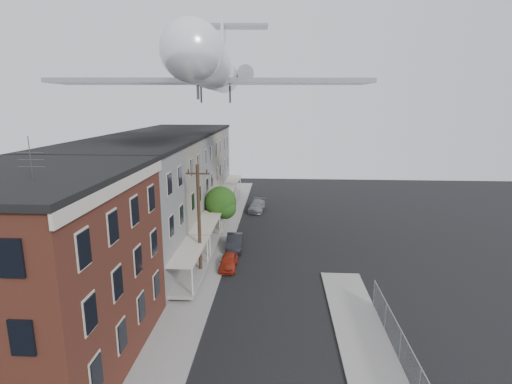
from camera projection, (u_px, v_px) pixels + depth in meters
sidewalk_left at (214, 249)px, 37.52m from camera, size 3.00×62.00×0.12m
curb_left at (230, 249)px, 37.44m from camera, size 0.15×62.00×0.14m
corner_building at (31, 271)px, 20.21m from camera, size 10.31×12.30×12.15m
row_house_a at (110, 218)px, 29.47m from camera, size 11.98×7.00×10.30m
row_house_b at (142, 197)px, 36.29m from camera, size 11.98×7.00×10.30m
row_house_c at (164, 182)px, 43.11m from camera, size 11.98×7.00×10.30m
row_house_d at (179, 171)px, 49.92m from camera, size 11.98×7.00×10.30m
row_house_e at (191, 163)px, 56.74m from camera, size 11.98×7.00×10.30m
utility_pole at (199, 220)px, 30.67m from camera, size 1.80×0.26×9.00m
street_tree at (222, 204)px, 40.59m from camera, size 3.22×3.20×5.20m
car_near at (229, 262)px, 33.11m from camera, size 1.40×3.44×1.17m
car_mid at (234, 242)px, 37.47m from camera, size 1.70×4.23×1.37m
car_far at (257, 206)px, 50.68m from camera, size 2.24×4.60×1.29m
airplane at (215, 70)px, 36.36m from camera, size 27.20×31.05×8.98m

